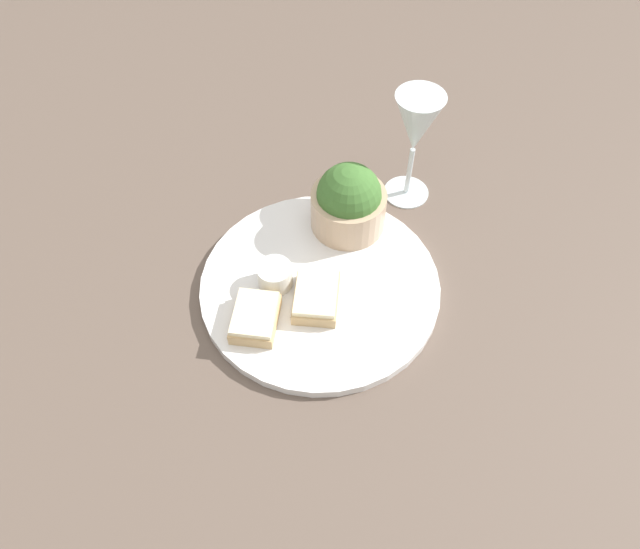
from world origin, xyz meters
The scene contains 7 objects.
ground_plane centered at (0.00, 0.00, 0.00)m, with size 4.00×4.00×0.00m, color brown.
dinner_plate centered at (0.00, 0.00, 0.01)m, with size 0.33×0.33×0.01m.
salad_bowl centered at (0.10, -0.06, 0.06)m, with size 0.11×0.11×0.11m.
sauce_ramekin centered at (0.01, 0.06, 0.03)m, with size 0.05×0.05×0.03m.
cheese_toast_near centered at (-0.03, 0.01, 0.03)m, with size 0.09×0.08×0.03m.
cheese_toast_far centered at (-0.05, 0.09, 0.03)m, with size 0.09×0.08×0.03m.
wine_glass centered at (0.16, -0.16, 0.13)m, with size 0.07×0.07×0.18m.
Camera 1 is at (-0.50, 0.07, 0.71)m, focal length 35.00 mm.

